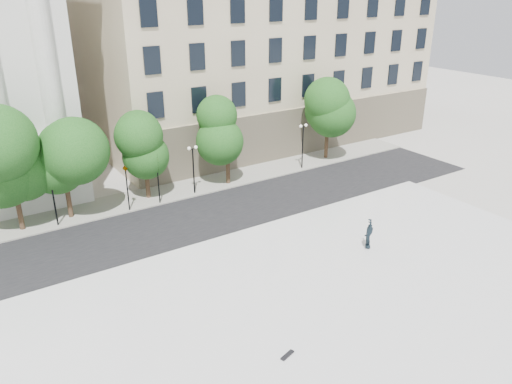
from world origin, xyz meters
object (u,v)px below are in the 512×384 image
(traffic_light_west, at_px, (125,167))
(traffic_light_east, at_px, (157,160))
(person_lying, at_px, (367,245))
(skateboard, at_px, (287,355))

(traffic_light_west, xyz_separation_m, traffic_light_east, (2.53, 0.00, 0.03))
(traffic_light_east, bearing_deg, person_lying, -61.85)
(traffic_light_west, height_order, person_lying, traffic_light_west)
(skateboard, bearing_deg, traffic_light_east, 66.50)
(traffic_light_west, relative_size, traffic_light_east, 0.99)
(person_lying, relative_size, skateboard, 2.48)
(traffic_light_west, bearing_deg, person_lying, -54.86)
(person_lying, xyz_separation_m, skateboard, (-10.39, -5.33, -0.23))
(traffic_light_east, xyz_separation_m, person_lying, (8.01, -14.97, -2.96))
(traffic_light_east, height_order, skateboard, traffic_light_east)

